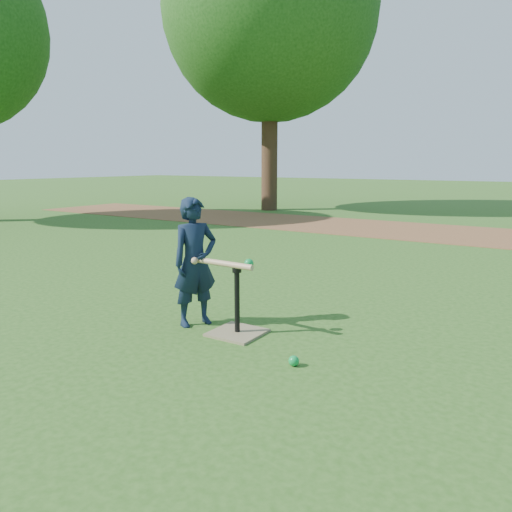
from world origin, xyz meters
The scene contains 7 objects.
ground centered at (0.00, 0.00, 0.00)m, with size 80.00×80.00×0.00m, color #285116.
dirt_strip centered at (0.00, 7.50, 0.01)m, with size 24.00×3.00×0.01m, color brown.
child centered at (-0.58, -0.04, 0.59)m, with size 0.43×0.28×1.18m, color black.
wiffle_ball_ground centered at (0.65, -0.40, 0.04)m, with size 0.08×0.08×0.08m, color #0D923C.
batting_tee centered at (-0.11, -0.06, 0.11)m, with size 0.44×0.44×0.61m.
swing_action centered at (-0.22, -0.06, 0.62)m, with size 0.63×0.19×0.09m.
tree_left centered at (-6.00, 10.00, 5.87)m, with size 6.40×6.40×9.08m.
Camera 1 is at (2.32, -3.46, 1.48)m, focal length 35.00 mm.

